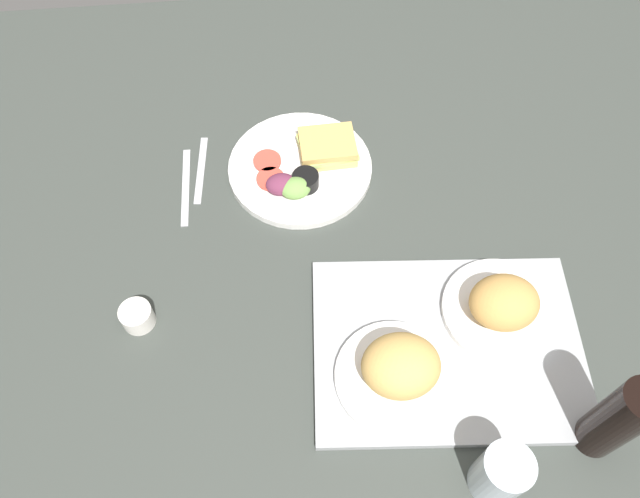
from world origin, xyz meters
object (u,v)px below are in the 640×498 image
bread_plate_near (503,306)px  soda_bottle (617,420)px  bread_plate_far (399,370)px  drinking_glass (500,474)px  plate_with_salad (303,166)px  espresso_cup (137,316)px  fork (201,169)px  knife (186,186)px  serving_tray (447,347)px

bread_plate_near → soda_bottle: 24.19cm
bread_plate_far → soda_bottle: bearing=157.9°
bread_plate_far → drinking_glass: size_ratio=1.71×
bread_plate_near → plate_with_salad: 47.20cm
drinking_glass → espresso_cup: bearing=-30.5°
espresso_cup → fork: bearing=-107.7°
bread_plate_far → soda_bottle: 31.93cm
fork → soda_bottle: bearing=50.5°
soda_bottle → knife: bearing=-40.9°
soda_bottle → knife: size_ratio=1.02×
bread_plate_near → soda_bottle: soda_bottle is taller
plate_with_salad → soda_bottle: soda_bottle is taller
serving_tray → drinking_glass: bearing=96.0°
plate_with_salad → fork: (20.66, -2.41, -1.44)cm
espresso_cup → drinking_glass: bearing=149.5°
soda_bottle → serving_tray: bearing=-40.6°
serving_tray → plate_with_salad: bearing=-62.6°
drinking_glass → fork: 78.43cm
bread_plate_near → fork: size_ratio=1.18×
serving_tray → knife: 59.17cm
knife → bread_plate_far: bearing=39.1°
drinking_glass → knife: size_ratio=0.60×
drinking_glass → soda_bottle: 18.53cm
fork → bread_plate_far: bearing=38.6°
bread_plate_far → drinking_glass: 20.74cm
espresso_cup → knife: espresso_cup is taller
drinking_glass → knife: bearing=-52.3°
plate_with_salad → espresso_cup: (31.11, 30.25, 0.31)cm
serving_tray → fork: size_ratio=2.65×
drinking_glass → soda_bottle: soda_bottle is taller
knife → bread_plate_near: bearing=58.2°
serving_tray → knife: (44.65, -38.82, -0.55)cm
bread_plate_near → drinking_glass: bearing=74.7°
bread_plate_far → soda_bottle: (-29.34, 11.93, 4.05)cm
bread_plate_far → plate_with_salad: size_ratio=0.67×
serving_tray → drinking_glass: drinking_glass is taller
serving_tray → bread_plate_far: size_ratio=2.32×
espresso_cup → fork: 34.33cm
espresso_cup → fork: size_ratio=0.33×
plate_with_salad → soda_bottle: bearing=125.4°
soda_bottle → bread_plate_far: bearing=-22.1°
espresso_cup → soda_bottle: bearing=159.4°
bread_plate_far → soda_bottle: soda_bottle is taller
plate_with_salad → knife: size_ratio=1.52×
knife → plate_with_salad: bearing=94.3°
serving_tray → soda_bottle: 27.43cm
soda_bottle → fork: 86.12cm
soda_bottle → espresso_cup: soda_bottle is taller
bread_plate_near → espresso_cup: (61.66, -5.56, -3.19)cm
serving_tray → soda_bottle: (-19.69, 16.89, 8.93)cm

